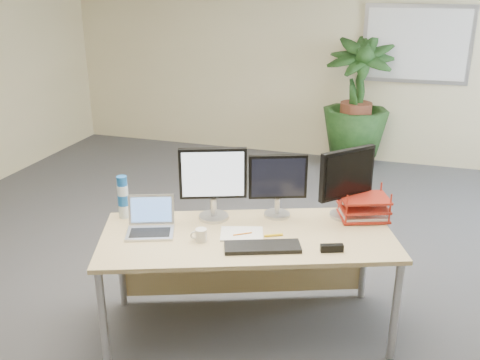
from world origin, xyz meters
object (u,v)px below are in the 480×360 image
(desk, at_px, (247,248))
(monitor_left, at_px, (213,179))
(floor_plant, at_px, (356,109))
(laptop, at_px, (151,223))
(monitor_right, at_px, (278,182))

(desk, bearing_deg, monitor_left, 163.45)
(floor_plant, xyz_separation_m, laptop, (-0.96, -3.90, 0.05))
(laptop, bearing_deg, desk, 20.80)
(floor_plant, bearing_deg, monitor_right, -93.54)
(floor_plant, bearing_deg, laptop, -103.85)
(monitor_right, bearing_deg, desk, -120.87)
(monitor_right, bearing_deg, floor_plant, 86.46)
(floor_plant, relative_size, laptop, 3.93)
(monitor_right, bearing_deg, monitor_left, -157.37)
(floor_plant, relative_size, monitor_left, 2.92)
(monitor_left, relative_size, monitor_right, 1.14)
(laptop, bearing_deg, floor_plant, 76.15)
(monitor_right, distance_m, laptop, 0.91)
(monitor_left, distance_m, monitor_right, 0.45)
(floor_plant, bearing_deg, monitor_left, -99.88)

